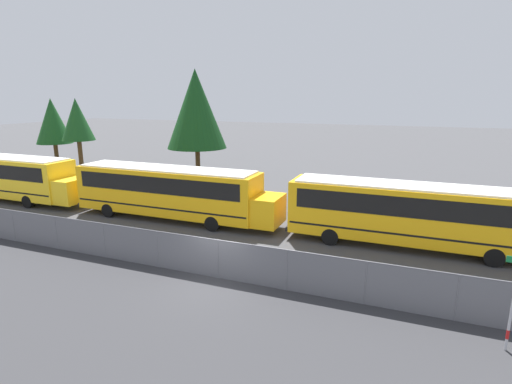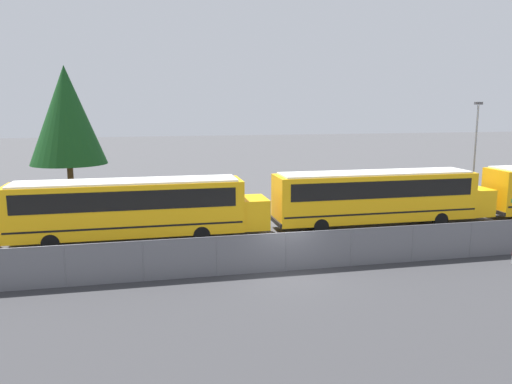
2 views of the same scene
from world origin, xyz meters
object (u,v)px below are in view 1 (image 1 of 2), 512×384
Objects in this scene: school_bus_2 at (171,189)px; tree_2 at (196,109)px; tree_1 at (77,120)px; school_bus_3 at (416,212)px; school_bus_1 at (5,174)px; tree_0 at (53,121)px.

school_bus_2 is 13.64m from tree_2.
tree_1 is at bearing -173.20° from tree_2.
tree_1 is at bearing 162.63° from school_bus_3.
school_bus_3 is at bearing 1.28° from school_bus_2.
school_bus_3 is 33.84m from tree_1.
tree_2 is (-19.29, 11.58, 4.58)m from school_bus_3.
school_bus_2 is 20.78m from tree_1.
school_bus_1 and school_bus_2 have the same top height.
school_bus_3 is 1.37× the size of tree_2.
school_bus_3 is 22.96m from tree_2.
school_bus_2 and school_bus_3 have the same top height.
tree_1 is at bearing 106.74° from school_bus_1.
tree_2 reaches higher than school_bus_1.
tree_1 is at bearing -15.75° from tree_0.
tree_2 is at bearing 6.80° from tree_1.
school_bus_2 is 1.37× the size of tree_2.
school_bus_2 is 25.58m from tree_0.
tree_1 is 12.99m from tree_2.
tree_1 is (4.84, -1.37, 0.31)m from tree_0.
school_bus_1 is 1.84× the size of tree_1.
tree_2 is at bearing 0.54° from tree_0.
school_bus_1 is at bearing -73.26° from tree_1.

